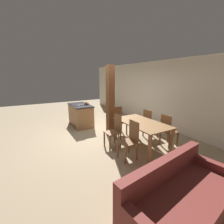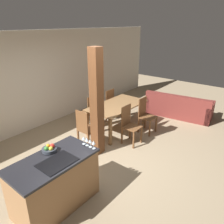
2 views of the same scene
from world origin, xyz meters
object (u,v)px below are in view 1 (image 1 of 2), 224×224
(fruit_bowl, at_px, (86,103))
(couch, at_px, (182,198))
(dining_chair_far_right, at_px, (168,130))
(dining_table, at_px, (141,125))
(wine_glass_far, at_px, (81,104))
(kitchen_island, at_px, (81,115))
(wine_glass_middle, at_px, (79,105))
(wine_glass_near, at_px, (77,105))
(dining_chair_far_left, at_px, (149,123))
(wine_glass_end, at_px, (83,104))
(dining_chair_near_left, at_px, (115,130))
(dining_chair_head_end, at_px, (119,120))
(timber_post, at_px, (110,102))
(dining_chair_near_right, at_px, (130,139))

(fruit_bowl, relative_size, couch, 0.11)
(dining_chair_far_right, bearing_deg, dining_table, 60.58)
(wine_glass_far, bearing_deg, kitchen_island, 167.31)
(dining_table, xyz_separation_m, dining_chair_far_right, (0.39, 0.69, -0.15))
(wine_glass_far, height_order, dining_chair_far_right, wine_glass_far)
(fruit_bowl, height_order, wine_glass_middle, wine_glass_middle)
(wine_glass_near, height_order, dining_chair_far_left, wine_glass_near)
(kitchen_island, relative_size, dining_table, 0.81)
(wine_glass_end, height_order, dining_chair_far_left, wine_glass_end)
(dining_table, bearing_deg, fruit_bowl, -165.45)
(dining_table, xyz_separation_m, dining_chair_near_left, (-0.39, -0.69, -0.15))
(wine_glass_near, bearing_deg, dining_chair_near_left, 16.24)
(fruit_bowl, relative_size, wine_glass_end, 1.65)
(kitchen_island, xyz_separation_m, dining_chair_head_end, (1.63, 0.93, 0.06))
(dining_table, relative_size, dining_chair_near_left, 1.75)
(couch, bearing_deg, dining_chair_head_end, 66.12)
(wine_glass_near, distance_m, couch, 4.41)
(couch, distance_m, timber_post, 3.50)
(wine_glass_far, relative_size, wine_glass_end, 1.00)
(kitchen_island, bearing_deg, wine_glass_near, -25.51)
(dining_chair_head_end, distance_m, couch, 3.48)
(wine_glass_far, relative_size, dining_table, 0.09)
(wine_glass_far, bearing_deg, dining_chair_far_right, 33.81)
(dining_chair_far_left, relative_size, couch, 0.46)
(fruit_bowl, height_order, dining_chair_near_right, fruit_bowl)
(kitchen_island, xyz_separation_m, couch, (4.96, -0.02, -0.19))
(dining_table, relative_size, dining_chair_far_left, 1.75)
(dining_chair_near_left, bearing_deg, wine_glass_middle, -166.03)
(wine_glass_near, distance_m, wine_glass_end, 0.24)
(timber_post, bearing_deg, fruit_bowl, -167.37)
(timber_post, bearing_deg, dining_chair_near_right, -11.17)
(kitchen_island, relative_size, wine_glass_far, 9.39)
(dining_chair_head_end, distance_m, timber_post, 0.80)
(wine_glass_middle, distance_m, couch, 4.41)
(wine_glass_end, xyz_separation_m, timber_post, (1.02, 0.62, 0.19))
(fruit_bowl, bearing_deg, dining_chair_head_end, 25.35)
(dining_chair_near_left, height_order, dining_chair_head_end, same)
(dining_chair_far_right, relative_size, dining_chair_head_end, 1.00)
(wine_glass_far, distance_m, dining_chair_head_end, 1.55)
(wine_glass_middle, height_order, dining_chair_near_left, wine_glass_middle)
(dining_chair_head_end, bearing_deg, wine_glass_far, 137.04)
(dining_chair_near_right, bearing_deg, dining_chair_far_left, 119.42)
(fruit_bowl, distance_m, wine_glass_middle, 0.67)
(wine_glass_middle, xyz_separation_m, couch, (4.33, 0.20, -0.77))
(wine_glass_near, relative_size, dining_chair_near_left, 0.15)
(dining_chair_far_left, xyz_separation_m, couch, (2.48, -1.65, -0.25))
(couch, bearing_deg, dining_chair_near_left, 76.01)
(kitchen_island, relative_size, dining_chair_head_end, 1.42)
(wine_glass_far, bearing_deg, dining_chair_near_right, 8.26)
(fruit_bowl, distance_m, dining_chair_near_left, 2.40)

